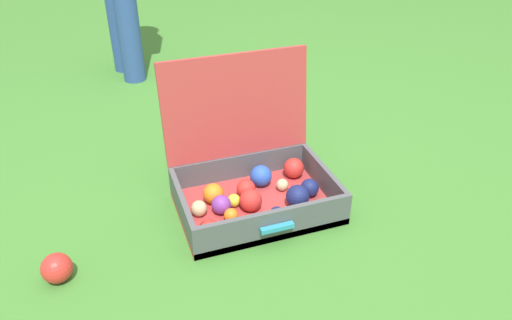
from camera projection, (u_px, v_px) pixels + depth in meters
ground_plane at (234, 211)px, 1.70m from camera, size 16.00×16.00×0.00m
open_suitcase at (252, 176)px, 1.71m from camera, size 0.54×0.45×0.49m
stray_ball_on_grass at (57, 268)px, 1.41m from camera, size 0.09×0.09×0.09m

